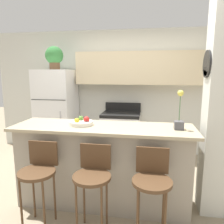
{
  "coord_description": "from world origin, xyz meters",
  "views": [
    {
      "loc": [
        0.56,
        -2.58,
        1.7
      ],
      "look_at": [
        0.0,
        0.69,
        1.1
      ],
      "focal_mm": 35.0,
      "sensor_mm": 36.0,
      "label": 1
    }
  ],
  "objects_px": {
    "bar_stool_left": "(39,172)",
    "orchid_vase": "(179,118)",
    "refrigerator": "(57,113)",
    "fruit_bowl": "(81,122)",
    "stove_range": "(121,135)",
    "bar_stool_mid": "(93,176)",
    "bar_stool_right": "(152,181)",
    "potted_plant_on_fridge": "(54,57)"
  },
  "relations": [
    {
      "from": "bar_stool_right",
      "to": "refrigerator",
      "type": "bearing_deg",
      "value": 132.4
    },
    {
      "from": "bar_stool_mid",
      "to": "fruit_bowl",
      "type": "relative_size",
      "value": 3.13
    },
    {
      "from": "stove_range",
      "to": "bar_stool_mid",
      "type": "bearing_deg",
      "value": -90.6
    },
    {
      "from": "orchid_vase",
      "to": "fruit_bowl",
      "type": "xyz_separation_m",
      "value": [
        -1.19,
        0.02,
        -0.11
      ]
    },
    {
      "from": "refrigerator",
      "to": "potted_plant_on_fridge",
      "type": "relative_size",
      "value": 3.87
    },
    {
      "from": "potted_plant_on_fridge",
      "to": "fruit_bowl",
      "type": "height_order",
      "value": "potted_plant_on_fridge"
    },
    {
      "from": "bar_stool_mid",
      "to": "potted_plant_on_fridge",
      "type": "height_order",
      "value": "potted_plant_on_fridge"
    },
    {
      "from": "stove_range",
      "to": "bar_stool_mid",
      "type": "relative_size",
      "value": 1.14
    },
    {
      "from": "bar_stool_mid",
      "to": "orchid_vase",
      "type": "distance_m",
      "value": 1.18
    },
    {
      "from": "bar_stool_right",
      "to": "fruit_bowl",
      "type": "xyz_separation_m",
      "value": [
        -0.89,
        0.52,
        0.45
      ]
    },
    {
      "from": "bar_stool_left",
      "to": "bar_stool_mid",
      "type": "height_order",
      "value": "same"
    },
    {
      "from": "potted_plant_on_fridge",
      "to": "stove_range",
      "type": "bearing_deg",
      "value": 2.25
    },
    {
      "from": "bar_stool_left",
      "to": "refrigerator",
      "type": "bearing_deg",
      "value": 108.29
    },
    {
      "from": "refrigerator",
      "to": "fruit_bowl",
      "type": "distance_m",
      "value": 1.9
    },
    {
      "from": "bar_stool_left",
      "to": "stove_range",
      "type": "bearing_deg",
      "value": 73.58
    },
    {
      "from": "bar_stool_mid",
      "to": "bar_stool_right",
      "type": "distance_m",
      "value": 0.61
    },
    {
      "from": "potted_plant_on_fridge",
      "to": "orchid_vase",
      "type": "height_order",
      "value": "potted_plant_on_fridge"
    },
    {
      "from": "stove_range",
      "to": "bar_stool_left",
      "type": "xyz_separation_m",
      "value": [
        -0.63,
        -2.15,
        0.17
      ]
    },
    {
      "from": "bar_stool_mid",
      "to": "potted_plant_on_fridge",
      "type": "xyz_separation_m",
      "value": [
        -1.31,
        2.1,
        1.38
      ]
    },
    {
      "from": "potted_plant_on_fridge",
      "to": "orchid_vase",
      "type": "relative_size",
      "value": 0.98
    },
    {
      "from": "refrigerator",
      "to": "bar_stool_left",
      "type": "relative_size",
      "value": 1.87
    },
    {
      "from": "potted_plant_on_fridge",
      "to": "fruit_bowl",
      "type": "xyz_separation_m",
      "value": [
        1.03,
        -1.58,
        -0.93
      ]
    },
    {
      "from": "bar_stool_left",
      "to": "fruit_bowl",
      "type": "relative_size",
      "value": 3.13
    },
    {
      "from": "bar_stool_right",
      "to": "potted_plant_on_fridge",
      "type": "xyz_separation_m",
      "value": [
        -1.92,
        2.1,
        1.38
      ]
    },
    {
      "from": "refrigerator",
      "to": "bar_stool_left",
      "type": "bearing_deg",
      "value": -71.71
    },
    {
      "from": "potted_plant_on_fridge",
      "to": "orchid_vase",
      "type": "bearing_deg",
      "value": -35.75
    },
    {
      "from": "refrigerator",
      "to": "bar_stool_mid",
      "type": "xyz_separation_m",
      "value": [
        1.31,
        -2.1,
        -0.25
      ]
    },
    {
      "from": "fruit_bowl",
      "to": "bar_stool_left",
      "type": "bearing_deg",
      "value": -122.86
    },
    {
      "from": "bar_stool_left",
      "to": "orchid_vase",
      "type": "distance_m",
      "value": 1.7
    },
    {
      "from": "bar_stool_mid",
      "to": "potted_plant_on_fridge",
      "type": "distance_m",
      "value": 2.83
    },
    {
      "from": "refrigerator",
      "to": "fruit_bowl",
      "type": "relative_size",
      "value": 5.86
    },
    {
      "from": "potted_plant_on_fridge",
      "to": "bar_stool_left",
      "type": "bearing_deg",
      "value": -71.71
    },
    {
      "from": "bar_stool_right",
      "to": "orchid_vase",
      "type": "distance_m",
      "value": 0.81
    },
    {
      "from": "stove_range",
      "to": "orchid_vase",
      "type": "relative_size",
      "value": 2.33
    },
    {
      "from": "stove_range",
      "to": "orchid_vase",
      "type": "height_order",
      "value": "orchid_vase"
    },
    {
      "from": "stove_range",
      "to": "bar_stool_left",
      "type": "distance_m",
      "value": 2.25
    },
    {
      "from": "potted_plant_on_fridge",
      "to": "fruit_bowl",
      "type": "bearing_deg",
      "value": -56.89
    },
    {
      "from": "potted_plant_on_fridge",
      "to": "fruit_bowl",
      "type": "relative_size",
      "value": 1.51
    },
    {
      "from": "bar_stool_left",
      "to": "orchid_vase",
      "type": "height_order",
      "value": "orchid_vase"
    },
    {
      "from": "refrigerator",
      "to": "stove_range",
      "type": "relative_size",
      "value": 1.64
    },
    {
      "from": "refrigerator",
      "to": "bar_stool_right",
      "type": "xyz_separation_m",
      "value": [
        1.92,
        -2.1,
        -0.25
      ]
    },
    {
      "from": "bar_stool_mid",
      "to": "orchid_vase",
      "type": "bearing_deg",
      "value": 29.02
    }
  ]
}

